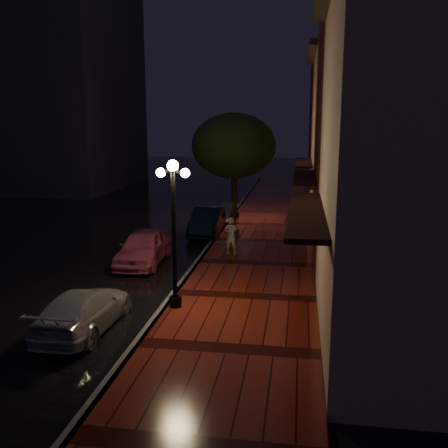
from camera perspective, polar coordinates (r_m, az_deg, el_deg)
The scene contains 15 objects.
ground at distance 19.73m, azimuth -2.97°, elevation -4.60°, with size 120.00×120.00×0.00m, color black.
sidewalk at distance 19.40m, azimuth 3.58°, elevation -4.66°, with size 4.50×60.00×0.15m, color #47120C.
curb at distance 19.71m, azimuth -2.97°, elevation -4.39°, with size 0.25×60.00×0.15m, color #595451.
storefront_near at distance 13.00m, azimuth 22.68°, elevation 5.20°, with size 5.00×8.00×8.50m, color gray.
storefront_mid at distance 20.79m, azimuth 17.70°, elevation 11.07°, with size 5.00×8.00×11.00m, color #511914.
storefront_far at distance 28.74m, azimuth 15.16°, elevation 9.21°, with size 5.00×8.00×9.00m, color #8C5951.
storefront_extra at distance 38.68m, azimuth 13.59°, elevation 10.54°, with size 5.00×12.00×10.00m, color #511914.
streetlamp_near at distance 14.30m, azimuth -5.74°, elevation -0.15°, with size 0.96×0.36×4.31m.
streetlamp_far at distance 27.93m, azimuth 1.43°, elevation 5.63°, with size 0.96×0.36×4.31m.
street_tree at distance 24.79m, azimuth 1.15°, elevation 8.70°, with size 4.16×4.16×5.80m.
pink_car at distance 19.84m, azimuth -9.19°, elevation -2.62°, with size 1.60×3.97×1.35m, color #C24F75.
navy_car at distance 24.78m, azimuth -1.90°, elevation 0.34°, with size 1.41×4.03×1.33m, color black.
silver_car at distance 14.05m, azimuth -15.72°, elevation -9.43°, with size 1.57×3.87×1.12m, color #A9A9B1.
woman_with_umbrella at distance 20.23m, azimuth 0.85°, elevation 0.46°, with size 0.91×0.92×2.18m.
parking_meter at distance 21.72m, azimuth 0.70°, elevation -0.43°, with size 0.15×0.12×1.36m.
Camera 1 is at (3.88, -18.55, 5.50)m, focal length 40.00 mm.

